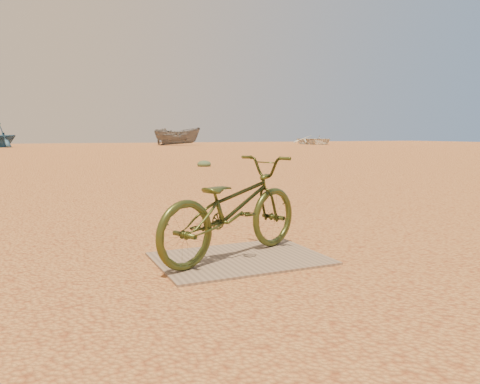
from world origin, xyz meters
name	(u,v)px	position (x,y,z in m)	size (l,w,h in m)	color
ground	(266,249)	(0.00, 0.00, 0.00)	(120.00, 120.00, 0.00)	#D8944E
plywood_board	(240,258)	(-0.42, -0.26, 0.01)	(1.56, 1.10, 0.02)	#876F5A
bicycle	(232,208)	(-0.47, -0.21, 0.50)	(0.63, 1.80, 0.95)	#3A441B
boat_mid_right	(178,136)	(12.08, 43.65, 0.94)	(1.82, 4.84, 1.87)	slate
boat_far_right	(315,140)	(27.67, 41.34, 0.53)	(3.65, 5.11, 1.06)	silver
kale_b	(204,166)	(3.64, 12.00, 0.00)	(0.51, 0.51, 0.28)	#506D4B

